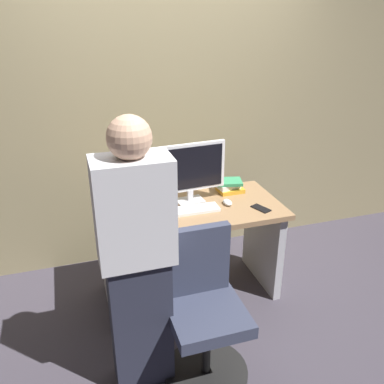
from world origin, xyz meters
name	(u,v)px	position (x,y,z in m)	size (l,w,h in m)	color
ground_plane	(190,292)	(0.00, 0.00, 0.00)	(9.00, 9.00, 0.00)	#3D3842
wall_back	(162,87)	(0.00, 0.75, 1.50)	(6.40, 0.10, 3.00)	#8C7F5B
desk	(190,237)	(0.00, 0.00, 0.51)	(1.35, 0.67, 0.75)	#93704C
office_chair	(204,313)	(-0.15, -0.74, 0.43)	(0.52, 0.52, 0.94)	black
person_at_desk	(137,261)	(-0.52, -0.69, 0.84)	(0.40, 0.24, 1.64)	#262838
monitor	(190,170)	(0.03, 0.10, 1.01)	(0.54, 0.15, 0.46)	silver
keyboard	(190,210)	(-0.02, -0.05, 0.76)	(0.43, 0.13, 0.02)	white
mouse	(227,202)	(0.28, -0.02, 0.77)	(0.06, 0.10, 0.03)	white
cup_near_keyboard	(128,220)	(-0.48, -0.14, 0.80)	(0.07, 0.07, 0.10)	#3372B2
cup_by_monitor	(130,204)	(-0.42, 0.10, 0.80)	(0.08, 0.08, 0.09)	#D84C3F
book_stack	(229,186)	(0.39, 0.19, 0.80)	(0.23, 0.20, 0.10)	gold
cell_phone	(261,208)	(0.49, -0.17, 0.76)	(0.07, 0.14, 0.01)	black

